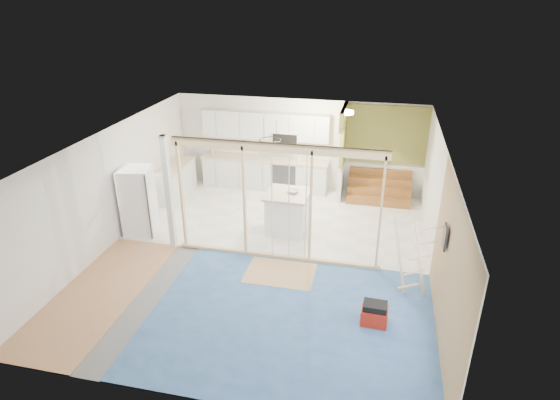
% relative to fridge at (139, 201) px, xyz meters
% --- Properties ---
extents(room, '(7.01, 8.01, 2.61)m').
position_rel_fridge_xyz_m(room, '(3.12, -0.45, 0.49)').
color(room, slate).
rests_on(room, ground).
extents(floor_overlays, '(7.00, 8.00, 0.03)m').
position_rel_fridge_xyz_m(floor_overlays, '(3.19, -0.39, -0.80)').
color(floor_overlays, white).
rests_on(floor_overlays, room).
extents(stud_frame, '(4.66, 0.14, 2.60)m').
position_rel_fridge_xyz_m(stud_frame, '(2.84, -0.45, 0.79)').
color(stud_frame, '#E5C08C').
rests_on(stud_frame, room).
extents(base_cabinets, '(4.45, 2.24, 0.93)m').
position_rel_fridge_xyz_m(base_cabinets, '(1.51, 2.91, -0.35)').
color(base_cabinets, silver).
rests_on(base_cabinets, room).
extents(upper_cabinets, '(3.60, 0.41, 0.85)m').
position_rel_fridge_xyz_m(upper_cabinets, '(2.28, 3.37, 1.01)').
color(upper_cabinets, silver).
rests_on(upper_cabinets, room).
extents(green_partition, '(2.25, 1.51, 2.60)m').
position_rel_fridge_xyz_m(green_partition, '(5.16, 3.21, 0.13)').
color(green_partition, olive).
rests_on(green_partition, room).
extents(pot_rack, '(0.52, 0.52, 0.72)m').
position_rel_fridge_xyz_m(pot_rack, '(2.81, 1.44, 1.18)').
color(pot_rack, black).
rests_on(pot_rack, room).
extents(sheathing_panel, '(0.02, 4.00, 2.60)m').
position_rel_fridge_xyz_m(sheathing_panel, '(6.60, -2.45, 0.49)').
color(sheathing_panel, tan).
rests_on(sheathing_panel, room).
extents(electrical_panel, '(0.04, 0.30, 0.40)m').
position_rel_fridge_xyz_m(electrical_panel, '(6.55, -1.85, 0.84)').
color(electrical_panel, '#37383C').
rests_on(electrical_panel, room).
extents(ceiling_light, '(0.32, 0.32, 0.08)m').
position_rel_fridge_xyz_m(ceiling_light, '(4.52, 2.55, 1.73)').
color(ceiling_light, '#FFEABF').
rests_on(ceiling_light, room).
extents(fridge, '(0.84, 0.81, 1.63)m').
position_rel_fridge_xyz_m(fridge, '(0.00, 0.00, 0.00)').
color(fridge, white).
rests_on(fridge, room).
extents(island, '(1.03, 1.03, 0.99)m').
position_rel_fridge_xyz_m(island, '(3.38, 0.83, -0.32)').
color(island, white).
rests_on(island, room).
extents(bowl, '(0.34, 0.34, 0.07)m').
position_rel_fridge_xyz_m(bowl, '(3.50, 0.89, 0.21)').
color(bowl, beige).
rests_on(bowl, island).
extents(soap_bottle_a, '(0.13, 0.13, 0.30)m').
position_rel_fridge_xyz_m(soap_bottle_a, '(0.62, 3.31, 0.27)').
color(soap_bottle_a, '#A2A6B5').
rests_on(soap_bottle_a, base_cabinets).
extents(soap_bottle_b, '(0.09, 0.09, 0.19)m').
position_rel_fridge_xyz_m(soap_bottle_b, '(3.23, 3.19, 0.21)').
color(soap_bottle_b, white).
rests_on(soap_bottle_b, base_cabinets).
extents(toolbox, '(0.47, 0.36, 0.43)m').
position_rel_fridge_xyz_m(toolbox, '(5.55, -2.22, -0.61)').
color(toolbox, '#B12110').
rests_on(toolbox, room).
extents(ladder, '(0.87, 0.15, 1.63)m').
position_rel_fridge_xyz_m(ladder, '(6.15, -1.25, 0.02)').
color(ladder, '#E5BA8C').
rests_on(ladder, room).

